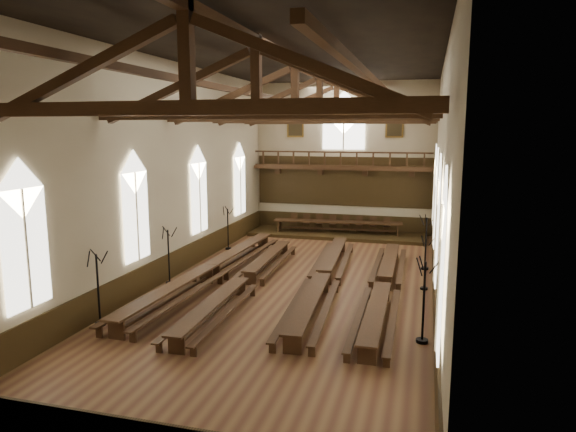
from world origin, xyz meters
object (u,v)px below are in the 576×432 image
candelabrum_left_mid (169,267)px  candelabrum_right_near (423,317)px  candelabrum_left_far (228,236)px  refectory_row_b (245,279)px  candelabrum_left_near (99,303)px  candelabrum_right_far (425,253)px  high_table (337,223)px  refectory_row_d (384,284)px  refectory_row_a (210,269)px  candelabrum_right_mid (425,273)px  dais (337,234)px  refectory_row_c (323,276)px

candelabrum_left_mid → candelabrum_right_near: 11.68m
candelabrum_left_far → refectory_row_b: bearing=-63.0°
candelabrum_left_near → candelabrum_left_far: size_ratio=1.09×
refectory_row_b → candelabrum_right_far: bearing=36.2°
candelabrum_left_near → high_table: bearing=72.7°
candelabrum_left_far → candelabrum_right_near: bearing=-44.0°
candelabrum_left_far → refectory_row_d: bearing=-33.0°
refectory_row_b → candelabrum_left_mid: size_ratio=5.28×
refectory_row_a → candelabrum_right_near: 10.57m
refectory_row_d → refectory_row_a: bearing=179.9°
candelabrum_right_mid → candelabrum_left_near: bearing=-146.5°
high_table → candelabrum_right_near: 17.08m
refectory_row_a → candelabrum_left_far: candelabrum_left_far is taller
refectory_row_d → candelabrum_left_near: bearing=-147.3°
candelabrum_left_near → candelabrum_right_near: size_ratio=0.96×
refectory_row_a → candelabrum_right_far: (9.52, 4.64, 0.27)m
refectory_row_d → dais: size_ratio=1.23×
refectory_row_d → candelabrum_left_far: bearing=147.0°
refectory_row_b → refectory_row_d: (5.89, 0.85, 0.00)m
candelabrum_left_near → refectory_row_c: bearing=43.1°
refectory_row_a → candelabrum_right_mid: bearing=7.6°
candelabrum_right_mid → refectory_row_d: bearing=-142.0°
candelabrum_left_far → candelabrum_left_near: bearing=-90.0°
dais → candelabrum_right_near: candelabrum_right_near is taller
refectory_row_c → refectory_row_d: 2.69m
candelabrum_left_near → refectory_row_d: bearing=32.7°
refectory_row_b → dais: (1.91, 12.41, -0.41)m
refectory_row_a → candelabrum_left_near: candelabrum_left_near is taller
refectory_row_c → high_table: 11.34m
refectory_row_a → refectory_row_d: refectory_row_a is taller
refectory_row_c → candelabrum_left_near: size_ratio=5.25×
candelabrum_left_far → candelabrum_right_mid: (11.10, -4.87, -0.04)m
candelabrum_right_mid → candelabrum_right_far: candelabrum_right_far is taller
refectory_row_a → candelabrum_left_mid: (-1.58, -0.94, 0.23)m
refectory_row_a → candelabrum_left_near: (-1.58, -6.08, 0.26)m
candelabrum_left_near → candelabrum_right_near: (11.10, 1.49, 0.04)m
refectory_row_c → candelabrum_left_near: 9.31m
dais → candelabrum_left_far: 7.73m
dais → candelabrum_left_near: bearing=-107.3°
refectory_row_b → candelabrum_right_near: size_ratio=4.84×
candelabrum_left_mid → refectory_row_c: bearing=10.2°
refectory_row_c → dais: bearing=96.6°
candelabrum_right_far → refectory_row_c: bearing=-134.7°
candelabrum_left_mid → candelabrum_right_near: size_ratio=0.92×
refectory_row_c → dais: refectory_row_c is taller
candelabrum_right_mid → candelabrum_left_mid: bearing=-168.7°
refectory_row_b → candelabrum_left_far: size_ratio=5.52×
refectory_row_d → candelabrum_left_far: size_ratio=5.53×
refectory_row_d → candelabrum_right_near: 4.87m
refectory_row_d → candelabrum_right_mid: 2.10m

